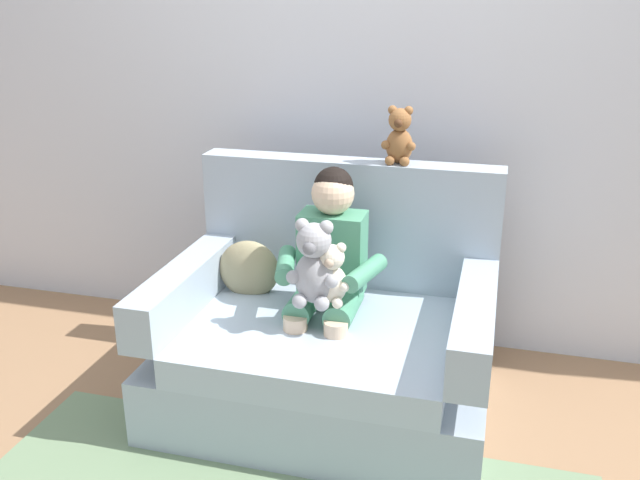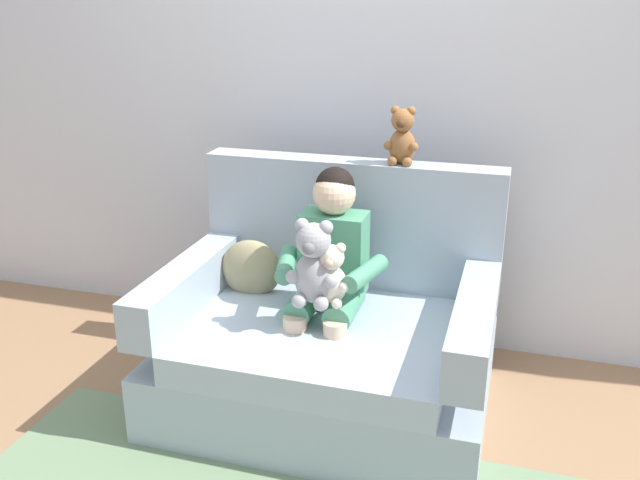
{
  "view_description": "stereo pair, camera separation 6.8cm",
  "coord_description": "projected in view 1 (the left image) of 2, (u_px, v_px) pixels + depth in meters",
  "views": [
    {
      "loc": [
        0.62,
        -2.37,
        1.63
      ],
      "look_at": [
        -0.01,
        -0.05,
        0.75
      ],
      "focal_mm": 38.69,
      "sensor_mm": 36.0,
      "label": 1
    },
    {
      "loc": [
        0.68,
        -2.36,
        1.63
      ],
      "look_at": [
        -0.01,
        -0.05,
        0.75
      ],
      "focal_mm": 38.69,
      "sensor_mm": 36.0,
      "label": 2
    }
  ],
  "objects": [
    {
      "name": "throw_pillow",
      "position": [
        249.0,
        270.0,
        2.95
      ],
      "size": [
        0.27,
        0.15,
        0.26
      ],
      "primitive_type": "ellipsoid",
      "rotation": [
        0.0,
        0.0,
        0.12
      ],
      "color": "#998C66",
      "rests_on": "armchair"
    },
    {
      "name": "plush_grey",
      "position": [
        314.0,
        265.0,
        2.55
      ],
      "size": [
        0.2,
        0.16,
        0.34
      ],
      "rotation": [
        0.0,
        0.0,
        0.06
      ],
      "color": "#9E9EA3",
      "rests_on": "armchair"
    },
    {
      "name": "armchair",
      "position": [
        329.0,
        337.0,
        2.81
      ],
      "size": [
        1.29,
        0.94,
        0.95
      ],
      "color": "#9EADBC",
      "rests_on": "ground"
    },
    {
      "name": "seated_child",
      "position": [
        328.0,
        262.0,
        2.73
      ],
      "size": [
        0.45,
        0.39,
        0.82
      ],
      "rotation": [
        0.0,
        0.0,
        0.09
      ],
      "color": "#4C9370",
      "rests_on": "armchair"
    },
    {
      "name": "back_wall",
      "position": [
        368.0,
        67.0,
        3.1
      ],
      "size": [
        6.0,
        0.1,
        2.6
      ],
      "primitive_type": "cube",
      "color": "silver",
      "rests_on": "ground"
    },
    {
      "name": "plush_brown_on_backrest",
      "position": [
        399.0,
        137.0,
        2.8
      ],
      "size": [
        0.14,
        0.12,
        0.24
      ],
      "rotation": [
        0.0,
        0.0,
        0.19
      ],
      "color": "brown",
      "rests_on": "armchair"
    },
    {
      "name": "ground_plane",
      "position": [
        325.0,
        406.0,
        2.86
      ],
      "size": [
        8.0,
        8.0,
        0.0
      ],
      "primitive_type": "plane",
      "color": "#936D4C"
    },
    {
      "name": "plush_cream",
      "position": [
        332.0,
        275.0,
        2.57
      ],
      "size": [
        0.15,
        0.12,
        0.25
      ],
      "rotation": [
        0.0,
        0.0,
        -0.12
      ],
      "color": "silver",
      "rests_on": "armchair"
    }
  ]
}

